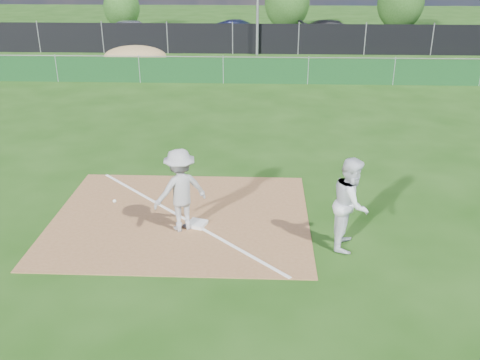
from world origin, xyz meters
name	(u,v)px	position (x,y,z in m)	size (l,w,h in m)	color
ground	(214,112)	(0.00, 10.00, 0.00)	(90.00, 90.00, 0.00)	#183F0D
infield_dirt	(181,217)	(0.00, 1.00, 0.01)	(6.00, 5.00, 0.02)	brown
foul_line	(181,217)	(0.00, 1.00, 0.03)	(0.08, 7.00, 0.01)	white
green_fence	(223,71)	(0.00, 15.00, 0.60)	(44.00, 0.05, 1.20)	#0E3616
dirt_mound	(135,57)	(-5.00, 18.50, 0.58)	(3.38, 2.60, 1.17)	olive
black_fence	(233,39)	(0.00, 23.00, 0.90)	(46.00, 0.04, 1.80)	black
parking_lot	(237,41)	(0.00, 28.00, 0.01)	(46.00, 9.00, 0.01)	black
first_base	(197,224)	(0.42, 0.60, 0.06)	(0.39, 0.39, 0.08)	silver
play_at_first	(180,190)	(0.10, 0.45, 0.97)	(2.24, 1.23, 1.90)	#A8A8AA
runner	(351,203)	(3.75, -0.11, 1.00)	(0.97, 0.76, 1.99)	silver
car_left	(134,29)	(-7.29, 28.36, 0.72)	(1.67, 4.15, 1.41)	#AEB0B6
car_mid	(239,31)	(0.15, 27.51, 0.73)	(1.51, 4.34, 1.43)	black
car_right	(335,31)	(6.78, 28.04, 0.73)	(2.00, 4.93, 1.43)	black
tree_left	(122,8)	(-9.35, 33.41, 1.71)	(2.80, 2.80, 3.32)	#382316
tree_mid	(287,3)	(3.67, 33.35, 2.12)	(3.47, 3.47, 4.11)	#382316
tree_right	(401,3)	(12.36, 33.32, 2.15)	(3.52, 3.52, 4.17)	#382316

